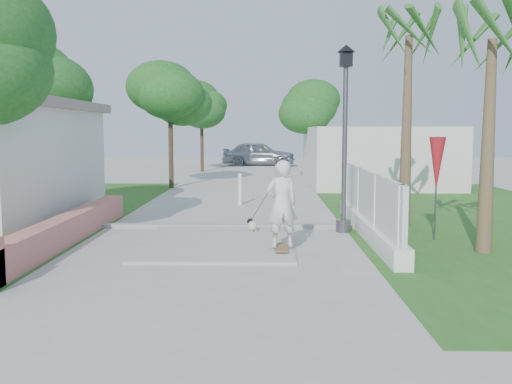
{
  "coord_description": "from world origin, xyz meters",
  "views": [
    {
      "loc": [
        1.02,
        -8.12,
        2.43
      ],
      "look_at": [
        0.81,
        4.26,
        1.1
      ],
      "focal_mm": 40.0,
      "sensor_mm": 36.0,
      "label": 1
    }
  ],
  "objects_px": {
    "parked_car": "(259,154)",
    "skateboarder": "(267,207)",
    "bollard": "(240,189)",
    "patio_umbrella": "(437,165)",
    "dog": "(252,225)",
    "street_lamp": "(345,131)"
  },
  "relations": [
    {
      "from": "bollard",
      "to": "skateboarder",
      "type": "height_order",
      "value": "skateboarder"
    },
    {
      "from": "bollard",
      "to": "parked_car",
      "type": "relative_size",
      "value": 0.22
    },
    {
      "from": "patio_umbrella",
      "to": "dog",
      "type": "relative_size",
      "value": 4.7
    },
    {
      "from": "patio_umbrella",
      "to": "dog",
      "type": "height_order",
      "value": "patio_umbrella"
    },
    {
      "from": "street_lamp",
      "to": "skateboarder",
      "type": "relative_size",
      "value": 1.61
    },
    {
      "from": "patio_umbrella",
      "to": "skateboarder",
      "type": "relative_size",
      "value": 0.83
    },
    {
      "from": "street_lamp",
      "to": "bollard",
      "type": "bearing_deg",
      "value": 120.96
    },
    {
      "from": "patio_umbrella",
      "to": "parked_car",
      "type": "distance_m",
      "value": 27.17
    },
    {
      "from": "parked_car",
      "to": "skateboarder",
      "type": "bearing_deg",
      "value": -176.89
    },
    {
      "from": "skateboarder",
      "to": "parked_car",
      "type": "distance_m",
      "value": 27.41
    },
    {
      "from": "street_lamp",
      "to": "bollard",
      "type": "xyz_separation_m",
      "value": [
        -2.7,
        4.5,
        -1.84
      ]
    },
    {
      "from": "street_lamp",
      "to": "skateboarder",
      "type": "distance_m",
      "value": 2.91
    },
    {
      "from": "street_lamp",
      "to": "patio_umbrella",
      "type": "bearing_deg",
      "value": -27.76
    },
    {
      "from": "parked_car",
      "to": "bollard",
      "type": "bearing_deg",
      "value": -178.88
    },
    {
      "from": "street_lamp",
      "to": "parked_car",
      "type": "distance_m",
      "value": 25.97
    },
    {
      "from": "bollard",
      "to": "parked_car",
      "type": "xyz_separation_m",
      "value": [
        0.33,
        21.32,
        0.27
      ]
    },
    {
      "from": "bollard",
      "to": "patio_umbrella",
      "type": "relative_size",
      "value": 0.47
    },
    {
      "from": "street_lamp",
      "to": "dog",
      "type": "bearing_deg",
      "value": -174.84
    },
    {
      "from": "street_lamp",
      "to": "patio_umbrella",
      "type": "height_order",
      "value": "street_lamp"
    },
    {
      "from": "street_lamp",
      "to": "parked_car",
      "type": "height_order",
      "value": "street_lamp"
    },
    {
      "from": "bollard",
      "to": "patio_umbrella",
      "type": "xyz_separation_m",
      "value": [
        4.6,
        -5.5,
        1.1
      ]
    },
    {
      "from": "bollard",
      "to": "dog",
      "type": "height_order",
      "value": "bollard"
    }
  ]
}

